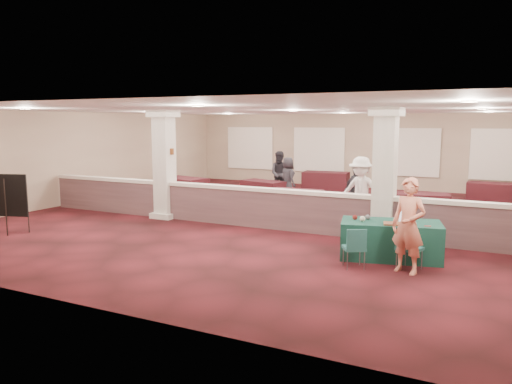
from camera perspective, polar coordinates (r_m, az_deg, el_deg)
The scene contains 33 objects.
ground at distance 14.89m, azimuth 4.14°, elevation -3.09°, with size 16.00×16.00×0.00m, color #4C1319.
wall_back at distance 22.25m, azimuth 12.10°, elevation 4.61°, with size 16.00×0.04×3.20m, color gray.
wall_front at distance 7.93m, azimuth -18.41°, elevation -1.61°, with size 16.00×0.04×3.20m, color gray.
wall_left at distance 19.18m, azimuth -18.53°, elevation 3.84°, with size 0.04×16.00×3.20m, color gray.
ceiling at distance 14.61m, azimuth 4.27°, elevation 9.32°, with size 16.00×16.00×0.02m, color white.
partition_wall at distance 13.43m, azimuth 1.72°, elevation -1.83°, with size 15.60×0.28×1.10m.
column_left at distance 15.09m, azimuth -10.43°, elevation 3.23°, with size 0.72×0.72×3.20m.
column_right at distance 12.34m, azimuth 14.49°, elevation 2.05°, with size 0.72×0.72×3.20m.
sconce_left at distance 15.24m, azimuth -11.31°, elevation 4.62°, with size 0.12×0.12×0.18m.
sconce_right at distance 14.90m, azimuth -9.60°, elevation 4.59°, with size 0.12×0.12×0.18m.
near_table at distance 10.95m, azimuth 15.11°, elevation -5.32°, with size 2.04×1.02×0.78m, color #0F3729.
conf_chair_main at distance 10.16m, azimuth 16.95°, elevation -5.82°, with size 0.54×0.54×0.85m.
conf_chair_side at distance 9.99m, azimuth 11.25°, elevation -5.96°, with size 0.56×0.56×0.81m.
easel_board at distance 14.21m, azimuth -26.21°, elevation -0.42°, with size 0.88×0.54×1.55m.
woman at distance 9.90m, azimuth 17.03°, elevation -3.69°, with size 0.66×0.44×1.84m, color #D6725D.
far_table_front_left at distance 18.86m, azimuth -8.51°, elevation 0.44°, with size 1.97×0.99×0.80m, color black.
far_table_front_center at distance 16.36m, azimuth 4.61°, elevation -0.89°, with size 1.66×0.83×0.67m, color black.
far_table_front_right at distance 16.15m, azimuth 18.25°, elevation -1.36°, with size 1.69×0.84×0.69m, color black.
far_table_back_left at distance 18.73m, azimuth 0.82°, elevation 0.27°, with size 1.66×0.83×0.67m, color black.
far_table_back_center at distance 21.25m, azimuth 7.98°, elevation 1.26°, with size 1.88×0.94×0.76m, color black.
far_table_back_right at distance 20.18m, azimuth 25.22°, elevation 0.04°, with size 1.61×0.80×0.65m, color black.
attendee_a at distance 19.23m, azimuth 2.82°, elevation 2.08°, with size 0.84×0.47×1.74m, color black.
attendee_b at distance 14.24m, azimuth 11.86°, elevation 0.14°, with size 1.22×0.56×1.91m, color silver.
attendee_c at distance 15.69m, azimuth 11.34°, elevation 0.19°, with size 0.90×0.43×1.54m, color black.
attendee_d at distance 18.58m, azimuth 3.65°, elevation 1.59°, with size 0.77×0.42×1.57m, color black.
laptop_base at distance 10.84m, azimuth 16.91°, elevation -3.36°, with size 0.35×0.25×0.02m, color silver.
laptop_screen at distance 10.93m, azimuth 16.89°, elevation -2.58°, with size 0.35×0.01×0.24m, color silver.
screen_glow at distance 10.93m, azimuth 16.89°, elevation -2.67°, with size 0.32×0.00×0.20m, color #D1E0FB.
knitting at distance 10.61m, azimuth 15.54°, elevation -3.52°, with size 0.43×0.32×0.03m, color #BE5A1E.
yarn_cream at distance 10.74m, azimuth 12.07°, elevation -3.02°, with size 0.12×0.12×0.12m, color beige.
yarn_red at distance 10.90m, azimuth 11.23°, elevation -2.86°, with size 0.11×0.11×0.11m, color maroon.
yarn_grey at distance 10.98m, azimuth 12.65°, elevation -2.82°, with size 0.11×0.11×0.11m, color #505055.
scissors at distance 10.63m, azimuth 19.02°, elevation -3.69°, with size 0.13×0.03×0.01m, color #B2131A.
Camera 1 is at (5.55, -13.51, 2.88)m, focal length 35.00 mm.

